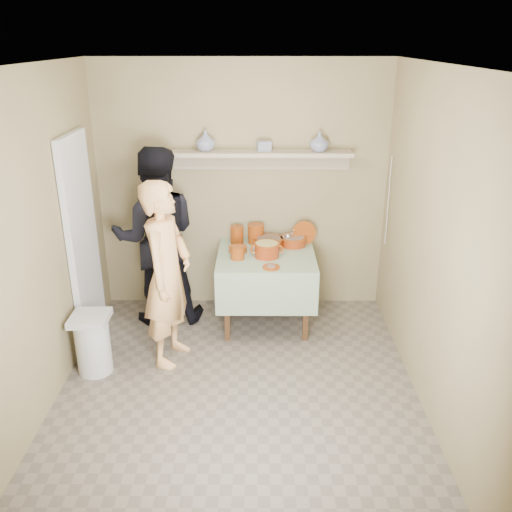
{
  "coord_description": "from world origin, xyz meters",
  "views": [
    {
      "loc": [
        0.17,
        -3.74,
        2.77
      ],
      "look_at": [
        0.15,
        0.75,
        0.95
      ],
      "focal_mm": 38.0,
      "sensor_mm": 36.0,
      "label": 1
    }
  ],
  "objects_px": {
    "person_helper": "(157,237)",
    "serving_table": "(266,265)",
    "cazuela_rice": "(267,249)",
    "person_cook": "(167,274)",
    "trash_bin": "(93,343)"
  },
  "relations": [
    {
      "from": "person_cook",
      "to": "trash_bin",
      "type": "xyz_separation_m",
      "value": [
        -0.65,
        -0.22,
        -0.56
      ]
    },
    {
      "from": "person_cook",
      "to": "serving_table",
      "type": "relative_size",
      "value": 1.74
    },
    {
      "from": "person_cook",
      "to": "person_helper",
      "type": "relative_size",
      "value": 0.93
    },
    {
      "from": "person_cook",
      "to": "serving_table",
      "type": "height_order",
      "value": "person_cook"
    },
    {
      "from": "person_helper",
      "to": "serving_table",
      "type": "height_order",
      "value": "person_helper"
    },
    {
      "from": "person_helper",
      "to": "trash_bin",
      "type": "distance_m",
      "value": 1.25
    },
    {
      "from": "person_helper",
      "to": "cazuela_rice",
      "type": "relative_size",
      "value": 5.52
    },
    {
      "from": "person_helper",
      "to": "cazuela_rice",
      "type": "distance_m",
      "value": 1.11
    },
    {
      "from": "serving_table",
      "to": "cazuela_rice",
      "type": "xyz_separation_m",
      "value": [
        0.0,
        -0.08,
        0.2
      ]
    },
    {
      "from": "person_helper",
      "to": "cazuela_rice",
      "type": "bearing_deg",
      "value": 163.71
    },
    {
      "from": "person_helper",
      "to": "cazuela_rice",
      "type": "height_order",
      "value": "person_helper"
    },
    {
      "from": "person_cook",
      "to": "serving_table",
      "type": "xyz_separation_m",
      "value": [
        0.88,
        0.7,
        -0.2
      ]
    },
    {
      "from": "person_cook",
      "to": "trash_bin",
      "type": "distance_m",
      "value": 0.89
    },
    {
      "from": "serving_table",
      "to": "person_helper",
      "type": "bearing_deg",
      "value": 176.78
    },
    {
      "from": "trash_bin",
      "to": "person_helper",
      "type": "bearing_deg",
      "value": 66.53
    }
  ]
}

